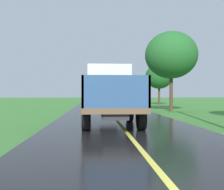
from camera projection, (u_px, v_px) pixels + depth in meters
name	position (u px, v px, depth m)	size (l,w,h in m)	color
banana_truck_near	(110.00, 94.00, 12.71)	(2.38, 5.82, 2.80)	#2D2D30
roadside_tree_near_left	(171.00, 55.00, 22.57)	(4.33, 4.33, 6.62)	#4C3823
roadside_tree_far_left	(159.00, 76.00, 36.75)	(3.71, 3.71, 5.46)	#4C3823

